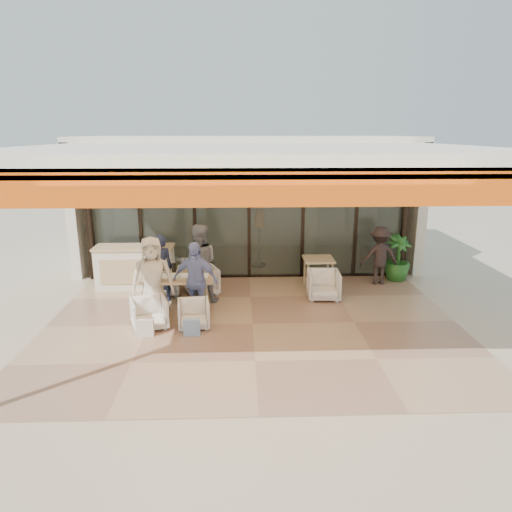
{
  "coord_description": "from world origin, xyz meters",
  "views": [
    {
      "loc": [
        -0.22,
        -8.22,
        3.64
      ],
      "look_at": [
        0.1,
        0.9,
        1.15
      ],
      "focal_mm": 32.0,
      "sensor_mm": 36.0,
      "label": 1
    }
  ],
  "objects_px": {
    "diner_periwinkle": "(195,280)",
    "side_table": "(318,263)",
    "diner_navy": "(160,269)",
    "chair_near_right": "(194,313)",
    "chair_near_left": "(149,312)",
    "host_counter": "(135,267)",
    "diner_grey": "(199,264)",
    "standing_woman": "(379,256)",
    "dining_table": "(177,278)",
    "diner_cream": "(152,278)",
    "potted_palm": "(397,258)",
    "side_chair": "(323,284)",
    "chair_far_left": "(165,280)",
    "chair_far_right": "(201,279)"
  },
  "relations": [
    {
      "from": "diner_periwinkle",
      "to": "side_table",
      "type": "height_order",
      "value": "diner_periwinkle"
    },
    {
      "from": "diner_navy",
      "to": "chair_near_right",
      "type": "bearing_deg",
      "value": 101.18
    },
    {
      "from": "chair_near_left",
      "to": "host_counter",
      "type": "bearing_deg",
      "value": 88.14
    },
    {
      "from": "diner_grey",
      "to": "standing_woman",
      "type": "distance_m",
      "value": 4.41
    },
    {
      "from": "diner_grey",
      "to": "chair_near_right",
      "type": "bearing_deg",
      "value": 86.14
    },
    {
      "from": "diner_grey",
      "to": "dining_table",
      "type": "bearing_deg",
      "value": 42.11
    },
    {
      "from": "diner_cream",
      "to": "standing_woman",
      "type": "distance_m",
      "value": 5.48
    },
    {
      "from": "potted_palm",
      "to": "side_table",
      "type": "bearing_deg",
      "value": -166.21
    },
    {
      "from": "chair_near_right",
      "to": "chair_near_left",
      "type": "bearing_deg",
      "value": 172.78
    },
    {
      "from": "diner_grey",
      "to": "standing_woman",
      "type": "xyz_separation_m",
      "value": [
        4.28,
        1.04,
        -0.14
      ]
    },
    {
      "from": "host_counter",
      "to": "chair_near_right",
      "type": "xyz_separation_m",
      "value": [
        1.61,
        -2.37,
        -0.23
      ]
    },
    {
      "from": "chair_near_left",
      "to": "diner_navy",
      "type": "xyz_separation_m",
      "value": [
        0.0,
        1.4,
        0.44
      ]
    },
    {
      "from": "diner_periwinkle",
      "to": "potted_palm",
      "type": "bearing_deg",
      "value": 40.65
    },
    {
      "from": "diner_grey",
      "to": "potted_palm",
      "type": "distance_m",
      "value": 5.02
    },
    {
      "from": "chair_near_left",
      "to": "side_chair",
      "type": "xyz_separation_m",
      "value": [
        3.6,
        1.47,
        0.03
      ]
    },
    {
      "from": "dining_table",
      "to": "chair_far_left",
      "type": "bearing_deg",
      "value": 113.59
    },
    {
      "from": "chair_far_left",
      "to": "side_chair",
      "type": "relative_size",
      "value": 0.96
    },
    {
      "from": "diner_navy",
      "to": "potted_palm",
      "type": "relative_size",
      "value": 1.3
    },
    {
      "from": "diner_periwinkle",
      "to": "side_chair",
      "type": "relative_size",
      "value": 2.19
    },
    {
      "from": "chair_far_left",
      "to": "chair_near_right",
      "type": "xyz_separation_m",
      "value": [
        0.84,
        -1.9,
        -0.05
      ]
    },
    {
      "from": "chair_near_left",
      "to": "diner_navy",
      "type": "relative_size",
      "value": 0.43
    },
    {
      "from": "chair_near_left",
      "to": "potted_palm",
      "type": "xyz_separation_m",
      "value": [
        5.67,
        2.73,
        0.26
      ]
    },
    {
      "from": "diner_grey",
      "to": "diner_cream",
      "type": "relative_size",
      "value": 1.04
    },
    {
      "from": "potted_palm",
      "to": "standing_woman",
      "type": "bearing_deg",
      "value": -152.2
    },
    {
      "from": "dining_table",
      "to": "chair_far_left",
      "type": "relative_size",
      "value": 2.16
    },
    {
      "from": "dining_table",
      "to": "potted_palm",
      "type": "bearing_deg",
      "value": 18.58
    },
    {
      "from": "chair_far_left",
      "to": "diner_navy",
      "type": "xyz_separation_m",
      "value": [
        0.0,
        -0.5,
        0.42
      ]
    },
    {
      "from": "chair_near_left",
      "to": "diner_grey",
      "type": "distance_m",
      "value": 1.72
    },
    {
      "from": "diner_cream",
      "to": "side_chair",
      "type": "distance_m",
      "value": 3.76
    },
    {
      "from": "diner_periwinkle",
      "to": "potted_palm",
      "type": "relative_size",
      "value": 1.34
    },
    {
      "from": "chair_far_left",
      "to": "diner_grey",
      "type": "height_order",
      "value": "diner_grey"
    },
    {
      "from": "diner_periwinkle",
      "to": "standing_woman",
      "type": "bearing_deg",
      "value": 40.24
    },
    {
      "from": "host_counter",
      "to": "chair_far_left",
      "type": "relative_size",
      "value": 2.67
    },
    {
      "from": "diner_navy",
      "to": "diner_periwinkle",
      "type": "bearing_deg",
      "value": 113.25
    },
    {
      "from": "chair_near_left",
      "to": "potted_palm",
      "type": "height_order",
      "value": "potted_palm"
    },
    {
      "from": "chair_near_left",
      "to": "diner_cream",
      "type": "xyz_separation_m",
      "value": [
        0.0,
        0.5,
        0.51
      ]
    },
    {
      "from": "side_table",
      "to": "potted_palm",
      "type": "xyz_separation_m",
      "value": [
        2.07,
        0.51,
        -0.05
      ]
    },
    {
      "from": "diner_periwinkle",
      "to": "dining_table",
      "type": "bearing_deg",
      "value": 149.06
    },
    {
      "from": "dining_table",
      "to": "chair_far_right",
      "type": "xyz_separation_m",
      "value": [
        0.43,
        0.94,
        -0.33
      ]
    },
    {
      "from": "chair_far_right",
      "to": "diner_cream",
      "type": "bearing_deg",
      "value": 37.49
    },
    {
      "from": "standing_woman",
      "to": "potted_palm",
      "type": "distance_m",
      "value": 0.64
    },
    {
      "from": "chair_far_right",
      "to": "diner_grey",
      "type": "distance_m",
      "value": 0.72
    },
    {
      "from": "side_table",
      "to": "potted_palm",
      "type": "height_order",
      "value": "potted_palm"
    },
    {
      "from": "host_counter",
      "to": "diner_navy",
      "type": "xyz_separation_m",
      "value": [
        0.77,
        -0.97,
        0.23
      ]
    },
    {
      "from": "chair_far_left",
      "to": "side_table",
      "type": "xyz_separation_m",
      "value": [
        3.6,
        0.32,
        0.29
      ]
    },
    {
      "from": "diner_periwinkle",
      "to": "potted_palm",
      "type": "xyz_separation_m",
      "value": [
        4.83,
        2.23,
        -0.2
      ]
    },
    {
      "from": "chair_far_left",
      "to": "diner_navy",
      "type": "bearing_deg",
      "value": 85.97
    },
    {
      "from": "dining_table",
      "to": "chair_far_left",
      "type": "distance_m",
      "value": 1.08
    },
    {
      "from": "side_table",
      "to": "side_chair",
      "type": "bearing_deg",
      "value": -90.0
    },
    {
      "from": "diner_navy",
      "to": "diner_periwinkle",
      "type": "relative_size",
      "value": 0.97
    }
  ]
}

